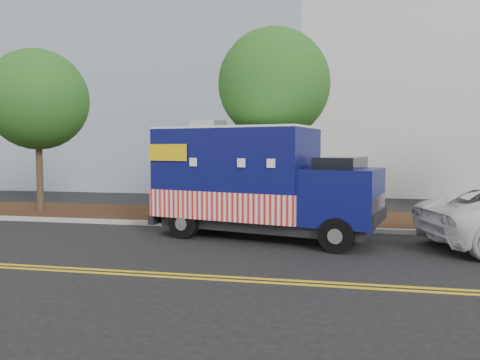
# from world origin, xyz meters

# --- Properties ---
(ground) EXTENTS (120.00, 120.00, 0.00)m
(ground) POSITION_xyz_m (0.00, 0.00, 0.00)
(ground) COLOR black
(ground) RESTS_ON ground
(curb) EXTENTS (120.00, 0.18, 0.15)m
(curb) POSITION_xyz_m (0.00, 1.40, 0.07)
(curb) COLOR #9E9E99
(curb) RESTS_ON ground
(mulch_strip) EXTENTS (120.00, 4.00, 0.15)m
(mulch_strip) POSITION_xyz_m (0.00, 3.50, 0.07)
(mulch_strip) COLOR #331F0E
(mulch_strip) RESTS_ON ground
(centerline_near) EXTENTS (120.00, 0.10, 0.01)m
(centerline_near) POSITION_xyz_m (0.00, -4.45, 0.01)
(centerline_near) COLOR gold
(centerline_near) RESTS_ON ground
(centerline_far) EXTENTS (120.00, 0.10, 0.01)m
(centerline_far) POSITION_xyz_m (0.00, -4.70, 0.01)
(centerline_far) COLOR gold
(centerline_far) RESTS_ON ground
(tree_a) EXTENTS (3.97, 3.97, 6.59)m
(tree_a) POSITION_xyz_m (-7.74, 2.88, 4.59)
(tree_a) COLOR #38281C
(tree_a) RESTS_ON ground
(tree_b) EXTENTS (4.01, 4.01, 6.99)m
(tree_b) POSITION_xyz_m (1.67, 3.03, 4.97)
(tree_b) COLOR #38281C
(tree_b) RESTS_ON ground
(sign_post) EXTENTS (0.06, 0.06, 2.40)m
(sign_post) POSITION_xyz_m (-1.60, 1.63, 1.20)
(sign_post) COLOR #473828
(sign_post) RESTS_ON ground
(food_truck) EXTENTS (7.13, 3.96, 3.56)m
(food_truck) POSITION_xyz_m (1.47, 0.05, 1.61)
(food_truck) COLOR black
(food_truck) RESTS_ON ground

